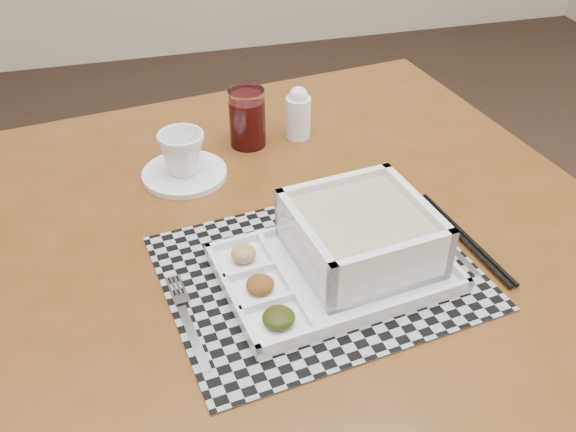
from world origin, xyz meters
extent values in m
cube|color=#51330E|center=(-0.01, -0.16, 0.76)|extent=(1.17, 1.17, 0.04)
cylinder|color=#51330E|center=(-0.54, 0.24, 0.37)|extent=(0.05, 0.05, 0.74)
cylinder|color=#51330E|center=(0.39, 0.37, 0.37)|extent=(0.05, 0.05, 0.74)
cube|color=#51330E|center=(-0.07, 0.28, 0.70)|extent=(0.89, 0.15, 0.08)
cube|color=#51330E|center=(-0.45, -0.22, 0.70)|extent=(0.15, 0.89, 0.08)
cube|color=#51330E|center=(0.43, -0.10, 0.70)|extent=(0.15, 0.89, 0.08)
cube|color=#9B9BA3|center=(0.00, -0.26, 0.78)|extent=(0.48, 0.41, 0.00)
cube|color=white|center=(0.02, -0.27, 0.79)|extent=(0.35, 0.26, 0.01)
cube|color=white|center=(0.01, -0.17, 0.80)|extent=(0.32, 0.05, 0.01)
cube|color=white|center=(0.04, -0.38, 0.80)|extent=(0.32, 0.05, 0.01)
cube|color=white|center=(-0.13, -0.30, 0.80)|extent=(0.04, 0.22, 0.01)
cube|color=white|center=(0.18, -0.25, 0.80)|extent=(0.04, 0.22, 0.01)
cube|color=white|center=(-0.05, -0.28, 0.80)|extent=(0.04, 0.20, 0.01)
cube|color=white|center=(-0.09, -0.32, 0.80)|extent=(0.08, 0.02, 0.01)
cube|color=white|center=(-0.10, -0.26, 0.80)|extent=(0.08, 0.02, 0.01)
ellipsoid|color=black|center=(-0.08, -0.36, 0.80)|extent=(0.04, 0.04, 0.02)
ellipsoid|color=#4B220C|center=(-0.09, -0.29, 0.80)|extent=(0.04, 0.04, 0.02)
ellipsoid|color=olive|center=(-0.10, -0.22, 0.80)|extent=(0.04, 0.04, 0.02)
cube|color=white|center=(0.07, -0.26, 0.80)|extent=(0.21, 0.21, 0.01)
cube|color=white|center=(0.05, -0.17, 0.83)|extent=(0.19, 0.04, 0.08)
cube|color=white|center=(0.08, -0.34, 0.83)|extent=(0.19, 0.04, 0.08)
cube|color=white|center=(-0.02, -0.27, 0.83)|extent=(0.04, 0.19, 0.08)
cube|color=white|center=(0.15, -0.24, 0.83)|extent=(0.04, 0.19, 0.08)
cube|color=tan|center=(0.07, -0.26, 0.83)|extent=(0.19, 0.19, 0.07)
cube|color=silver|center=(-0.19, -0.35, 0.78)|extent=(0.03, 0.12, 0.00)
cube|color=silver|center=(-0.20, -0.27, 0.78)|extent=(0.02, 0.02, 0.00)
cube|color=silver|center=(-0.21, -0.24, 0.78)|extent=(0.01, 0.04, 0.00)
cube|color=silver|center=(-0.21, -0.24, 0.78)|extent=(0.01, 0.04, 0.00)
cube|color=silver|center=(-0.20, -0.24, 0.78)|extent=(0.01, 0.04, 0.00)
cube|color=silver|center=(-0.19, -0.24, 0.78)|extent=(0.01, 0.04, 0.00)
cube|color=silver|center=(0.21, -0.27, 0.78)|extent=(0.03, 0.12, 0.00)
ellipsoid|color=silver|center=(0.20, -0.18, 0.78)|extent=(0.04, 0.06, 0.01)
cylinder|color=black|center=(0.24, -0.25, 0.78)|extent=(0.04, 0.24, 0.01)
cylinder|color=black|center=(0.25, -0.25, 0.78)|extent=(0.04, 0.24, 0.01)
cylinder|color=white|center=(-0.15, 0.04, 0.78)|extent=(0.15, 0.15, 0.01)
imported|color=white|center=(-0.15, 0.04, 0.83)|extent=(0.09, 0.09, 0.08)
cylinder|color=white|center=(-0.02, 0.13, 0.83)|extent=(0.07, 0.07, 0.11)
cylinder|color=#410509|center=(-0.02, 0.13, 0.82)|extent=(0.06, 0.06, 0.09)
cylinder|color=white|center=(0.08, 0.13, 0.82)|extent=(0.05, 0.05, 0.08)
sphere|color=white|center=(0.08, 0.13, 0.86)|extent=(0.04, 0.04, 0.04)
camera|label=1|loc=(-0.22, -0.93, 1.40)|focal=40.00mm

